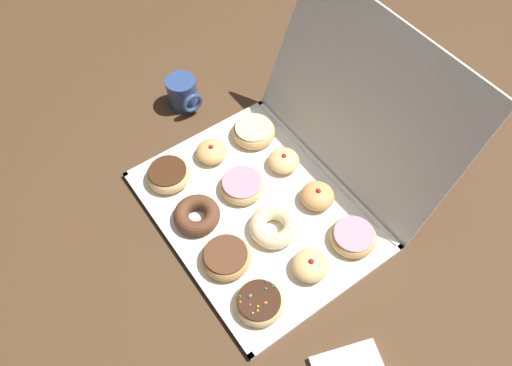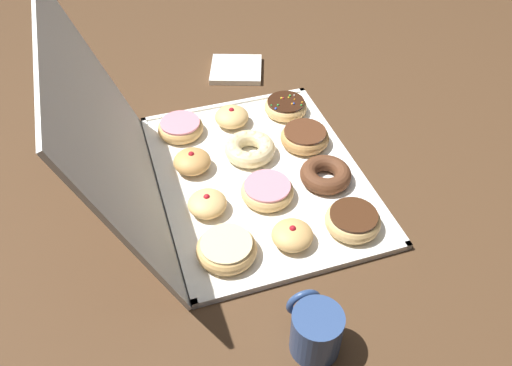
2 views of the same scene
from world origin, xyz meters
TOP-DOWN VIEW (x-y plane):
  - ground_plane at (0.00, 0.00)m, footprint 3.00×3.00m
  - donut_box at (0.00, 0.00)m, footprint 0.57×0.44m
  - box_lid_open at (0.00, 0.30)m, footprint 0.57×0.15m
  - chocolate_frosted_donut_0 at (-0.20, -0.13)m, footprint 0.11×0.11m
  - chocolate_cake_ring_donut_1 at (-0.06, -0.13)m, footprint 0.11×0.11m
  - chocolate_frosted_donut_2 at (0.07, -0.14)m, footprint 0.12×0.12m
  - sprinkle_donut_3 at (0.20, -0.14)m, footprint 0.11×0.11m
  - jelly_filled_donut_4 at (-0.20, 0.00)m, footprint 0.08×0.08m
  - pink_frosted_donut_5 at (-0.07, 0.01)m, footprint 0.11×0.11m
  - cruller_donut_6 at (0.07, 0.00)m, footprint 0.12×0.12m
  - jelly_filled_donut_7 at (0.20, 0.01)m, footprint 0.08×0.08m
  - glazed_ring_donut_8 at (-0.20, 0.13)m, footprint 0.12×0.12m
  - jelly_filled_donut_9 at (-0.07, 0.14)m, footprint 0.08×0.08m
  - jelly_filled_donut_10 at (0.07, 0.14)m, footprint 0.08×0.08m
  - pink_frosted_donut_11 at (0.20, 0.13)m, footprint 0.11×0.11m
  - coffee_mug at (-0.42, 0.04)m, footprint 0.10×0.08m

SIDE VIEW (x-z plane):
  - ground_plane at x=0.00m, z-range 0.00..0.00m
  - donut_box at x=0.00m, z-range 0.00..0.01m
  - chocolate_cake_ring_donut_1 at x=-0.06m, z-range 0.01..0.05m
  - pink_frosted_donut_11 at x=0.20m, z-range 0.01..0.05m
  - pink_frosted_donut_5 at x=-0.07m, z-range 0.01..0.05m
  - sprinkle_donut_3 at x=0.20m, z-range 0.01..0.05m
  - glazed_ring_donut_8 at x=-0.20m, z-range 0.01..0.05m
  - chocolate_frosted_donut_2 at x=0.07m, z-range 0.01..0.05m
  - jelly_filled_donut_4 at x=-0.20m, z-range 0.01..0.05m
  - chocolate_frosted_donut_0 at x=-0.20m, z-range 0.01..0.05m
  - jelly_filled_donut_9 at x=-0.07m, z-range 0.01..0.05m
  - cruller_donut_6 at x=0.07m, z-range 0.01..0.05m
  - jelly_filled_donut_7 at x=0.20m, z-range 0.01..0.05m
  - jelly_filled_donut_10 at x=0.07m, z-range 0.01..0.06m
  - coffee_mug at x=-0.42m, z-range 0.00..0.09m
  - box_lid_open at x=0.00m, z-range 0.00..0.41m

